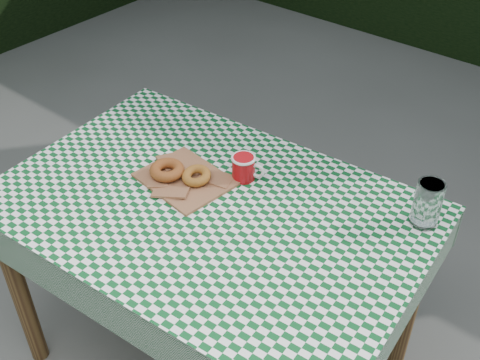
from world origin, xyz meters
name	(u,v)px	position (x,y,z in m)	size (l,w,h in m)	color
ground	(226,342)	(0.00, 0.00, 0.00)	(60.00, 60.00, 0.00)	#585853
table	(212,292)	(0.02, -0.09, 0.38)	(1.23, 0.82, 0.75)	#51311B
tablecloth	(209,206)	(0.02, -0.09, 0.75)	(1.25, 0.84, 0.01)	#0B461D
paper_bag	(185,179)	(-0.11, -0.05, 0.76)	(0.27, 0.21, 0.01)	#956541
bagel_front	(167,170)	(-0.16, -0.07, 0.79)	(0.11, 0.11, 0.03)	brown
bagel_back	(196,176)	(-0.07, -0.03, 0.78)	(0.09, 0.09, 0.03)	#9D6D20
coffee_mug	(243,168)	(0.02, 0.08, 0.80)	(0.14, 0.14, 0.08)	#9B0A0E
drinking_glass	(427,204)	(0.54, 0.24, 0.83)	(0.08, 0.08, 0.14)	silver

